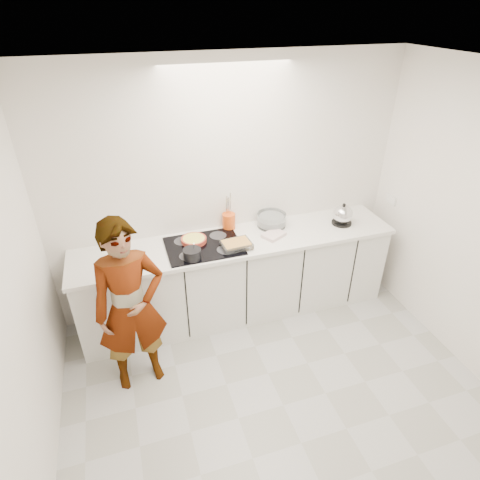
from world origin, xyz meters
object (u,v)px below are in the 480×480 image
object	(u,v)px
hob	(204,246)
cook	(131,308)
mixing_bowl	(271,220)
utensil_crock	(229,221)
saucepan	(192,254)
kettle	(343,215)
baking_dish	(236,244)
tart_dish	(194,240)

from	to	relation	value
hob	cook	xyz separation A→B (m)	(-0.75, -0.57, -0.11)
mixing_bowl	utensil_crock	bearing A→B (deg)	169.27
utensil_crock	cook	world-z (taller)	cook
utensil_crock	cook	distance (m)	1.39
mixing_bowl	utensil_crock	xyz separation A→B (m)	(-0.44, 0.08, 0.02)
saucepan	utensil_crock	size ratio (longest dim) A/B	1.22
mixing_bowl	kettle	size ratio (longest dim) A/B	1.46
kettle	utensil_crock	world-z (taller)	kettle
cook	kettle	bearing A→B (deg)	6.46
saucepan	mixing_bowl	xyz separation A→B (m)	(0.92, 0.37, 0.00)
baking_dish	utensil_crock	world-z (taller)	utensil_crock
mixing_bowl	cook	distance (m)	1.71
baking_dish	tart_dish	bearing A→B (deg)	148.75
mixing_bowl	cook	bearing A→B (deg)	-153.43
hob	tart_dish	world-z (taller)	tart_dish
mixing_bowl	cook	xyz separation A→B (m)	(-1.53, -0.76, -0.17)
tart_dish	cook	bearing A→B (deg)	-135.24
kettle	cook	xyz separation A→B (m)	(-2.26, -0.58, -0.20)
kettle	utensil_crock	size ratio (longest dim) A/B	1.54
hob	utensil_crock	distance (m)	0.44
tart_dish	mixing_bowl	world-z (taller)	mixing_bowl
tart_dish	kettle	size ratio (longest dim) A/B	1.19
utensil_crock	saucepan	bearing A→B (deg)	-136.61
saucepan	mixing_bowl	bearing A→B (deg)	22.01
kettle	utensil_crock	bearing A→B (deg)	166.99
tart_dish	kettle	world-z (taller)	kettle
saucepan	mixing_bowl	distance (m)	1.00
saucepan	kettle	xyz separation A→B (m)	(1.65, 0.19, 0.04)
utensil_crock	cook	size ratio (longest dim) A/B	0.10
saucepan	utensil_crock	world-z (taller)	saucepan
hob	mixing_bowl	xyz separation A→B (m)	(0.77, 0.19, 0.06)
tart_dish	cook	distance (m)	0.96
hob	tart_dish	xyz separation A→B (m)	(-0.08, 0.10, 0.03)
hob	utensil_crock	xyz separation A→B (m)	(0.33, 0.27, 0.08)
hob	kettle	xyz separation A→B (m)	(1.50, 0.00, 0.09)
saucepan	cook	xyz separation A→B (m)	(-0.60, -0.39, -0.16)
tart_dish	saucepan	bearing A→B (deg)	-104.75
saucepan	cook	distance (m)	0.74
tart_dish	baking_dish	world-z (taller)	baking_dish
saucepan	baking_dish	xyz separation A→B (m)	(0.44, 0.06, -0.02)
hob	utensil_crock	size ratio (longest dim) A/B	4.31
baking_dish	mixing_bowl	world-z (taller)	mixing_bowl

